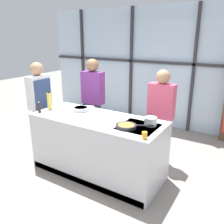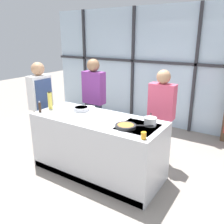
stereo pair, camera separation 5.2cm
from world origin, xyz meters
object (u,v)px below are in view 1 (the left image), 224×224
at_px(oil_bottle, 49,101).
at_px(juice_glass_near, 145,135).
at_px(spectator_center_left, 161,112).
at_px(white_plate, 87,108).
at_px(saucepan, 151,121).
at_px(pepper_grinder, 39,107).
at_px(spectator_far_left, 93,97).
at_px(mixing_bowl, 81,109).
at_px(chef, 40,102).
at_px(frying_pan, 127,126).

xyz_separation_m(oil_bottle, juice_glass_near, (1.88, -0.27, -0.10)).
relative_size(spectator_center_left, white_plate, 5.80).
bearing_deg(saucepan, pepper_grinder, -167.18).
height_order(saucepan, juice_glass_near, saucepan).
distance_m(saucepan, juice_glass_near, 0.47).
xyz_separation_m(spectator_far_left, spectator_center_left, (1.40, 0.00, -0.06)).
height_order(saucepan, mixing_bowl, saucepan).
bearing_deg(spectator_center_left, chef, 19.78).
relative_size(chef, juice_glass_near, 19.15).
distance_m(white_plate, pepper_grinder, 0.78).
bearing_deg(spectator_center_left, white_plate, 25.67).
bearing_deg(mixing_bowl, juice_glass_near, -19.13).
bearing_deg(chef, juice_glass_near, 79.14).
distance_m(frying_pan, pepper_grinder, 1.54).
xyz_separation_m(spectator_center_left, white_plate, (-1.14, -0.55, 0.03)).
bearing_deg(spectator_far_left, spectator_center_left, -180.00).
distance_m(spectator_far_left, mixing_bowl, 0.76).
bearing_deg(white_plate, spectator_center_left, 25.67).
xyz_separation_m(spectator_center_left, pepper_grinder, (-1.65, -1.14, 0.10)).
height_order(chef, pepper_grinder, chef).
relative_size(chef, saucepan, 5.33).
height_order(frying_pan, saucepan, saucepan).
height_order(spectator_center_left, saucepan, spectator_center_left).
distance_m(chef, saucepan, 2.19).
bearing_deg(chef, frying_pan, 83.09).
height_order(chef, oil_bottle, chef).
bearing_deg(juice_glass_near, mixing_bowl, 160.87).
relative_size(spectator_far_left, pepper_grinder, 9.37).
distance_m(chef, mixing_bowl, 0.94).
distance_m(frying_pan, oil_bottle, 1.53).
distance_m(saucepan, mixing_bowl, 1.25).
relative_size(spectator_far_left, frying_pan, 3.65).
distance_m(spectator_far_left, white_plate, 0.61).
distance_m(spectator_far_left, frying_pan, 1.61).
xyz_separation_m(chef, oil_bottle, (0.43, -0.17, 0.12)).
bearing_deg(juice_glass_near, white_plate, 155.04).
distance_m(saucepan, oil_bottle, 1.77).
height_order(oil_bottle, pepper_grinder, oil_bottle).
distance_m(spectator_center_left, frying_pan, 0.99).
bearing_deg(frying_pan, saucepan, 45.69).
bearing_deg(saucepan, mixing_bowl, 179.09).
height_order(spectator_far_left, juice_glass_near, spectator_far_left).
xyz_separation_m(mixing_bowl, pepper_grinder, (-0.52, -0.42, 0.05)).
xyz_separation_m(frying_pan, saucepan, (0.24, 0.25, 0.04)).
bearing_deg(spectator_center_left, spectator_far_left, 0.00).
bearing_deg(pepper_grinder, mixing_bowl, 39.24).
bearing_deg(pepper_grinder, frying_pan, 5.78).
bearing_deg(oil_bottle, spectator_far_left, 75.33).
height_order(frying_pan, juice_glass_near, juice_glass_near).
bearing_deg(saucepan, chef, -179.68).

